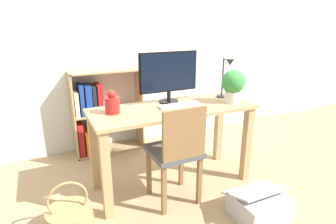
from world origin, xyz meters
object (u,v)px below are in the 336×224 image
(potted_plant, at_px, (233,85))
(chair, at_px, (177,150))
(desk_lamp, at_px, (226,75))
(bookshelf, at_px, (96,116))
(vase, at_px, (112,104))
(basket, at_px, (70,220))
(monitor, at_px, (169,74))
(keyboard, at_px, (180,105))
(storage_box, at_px, (259,205))

(potted_plant, distance_m, chair, 0.82)
(desk_lamp, xyz_separation_m, potted_plant, (-0.03, -0.14, -0.07))
(desk_lamp, distance_m, bookshelf, 1.54)
(vase, distance_m, basket, 0.92)
(potted_plant, bearing_deg, chair, -164.84)
(monitor, relative_size, keyboard, 1.47)
(basket, bearing_deg, potted_plant, 6.95)
(chair, height_order, storage_box, chair)
(keyboard, height_order, potted_plant, potted_plant)
(vase, bearing_deg, potted_plant, -8.53)
(monitor, bearing_deg, chair, -106.91)
(chair, bearing_deg, vase, 144.47)
(monitor, xyz_separation_m, storage_box, (0.37, -0.89, -0.92))
(monitor, bearing_deg, vase, -170.22)
(vase, distance_m, chair, 0.65)
(desk_lamp, distance_m, potted_plant, 0.16)
(vase, bearing_deg, bookshelf, 88.80)
(chair, relative_size, bookshelf, 0.90)
(monitor, xyz_separation_m, vase, (-0.56, -0.10, -0.19))
(potted_plant, height_order, storage_box, potted_plant)
(chair, distance_m, storage_box, 0.78)
(keyboard, distance_m, chair, 0.44)
(potted_plant, xyz_separation_m, bookshelf, (-1.07, 1.07, -0.48))
(keyboard, bearing_deg, desk_lamp, 4.18)
(desk_lamp, bearing_deg, keyboard, -175.82)
(keyboard, height_order, basket, keyboard)
(keyboard, distance_m, vase, 0.60)
(chair, relative_size, storage_box, 2.08)
(bookshelf, bearing_deg, basket, -110.19)
(keyboard, height_order, chair, chair)
(vase, relative_size, basket, 0.45)
(keyboard, bearing_deg, bookshelf, 120.61)
(potted_plant, xyz_separation_m, storage_box, (-0.16, -0.63, -0.83))
(keyboard, bearing_deg, storage_box, -65.34)
(desk_lamp, bearing_deg, storage_box, -103.32)
(potted_plant, bearing_deg, basket, -173.05)
(potted_plant, height_order, basket, potted_plant)
(keyboard, xyz_separation_m, potted_plant, (0.49, -0.11, 0.16))
(chair, bearing_deg, keyboard, 62.81)
(monitor, relative_size, potted_plant, 1.86)
(desk_lamp, distance_m, basket, 1.82)
(keyboard, relative_size, chair, 0.44)
(bookshelf, distance_m, basket, 1.38)
(monitor, bearing_deg, basket, -156.01)
(basket, bearing_deg, bookshelf, 69.81)
(keyboard, height_order, desk_lamp, desk_lamp)
(potted_plant, height_order, chair, potted_plant)
(monitor, xyz_separation_m, chair, (-0.13, -0.44, -0.54))
(monitor, height_order, chair, monitor)
(desk_lamp, height_order, basket, desk_lamp)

